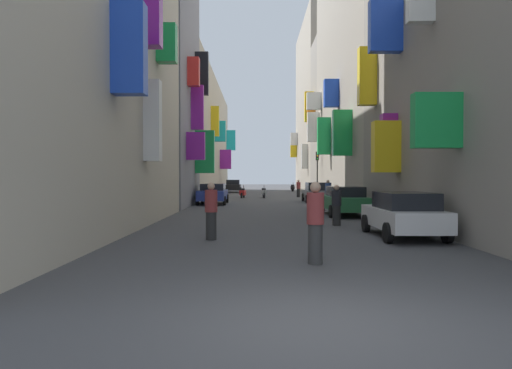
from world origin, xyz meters
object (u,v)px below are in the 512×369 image
Objects in this scene: parked_car_white at (404,214)px; pedestrian_near_left at (299,189)px; parked_car_green at (344,200)px; pedestrian_far_away at (315,223)px; scooter_red at (243,193)px; parked_car_blue at (213,193)px; parked_car_grey at (318,192)px; parked_car_black at (233,186)px; scooter_black at (293,188)px; pedestrian_near_right at (337,205)px; pedestrian_mid_street at (211,211)px; scooter_silver at (264,193)px; pedestrian_crossing at (328,193)px; traffic_light_near_corner at (317,166)px.

pedestrian_near_left reaches higher than parked_car_white.
pedestrian_far_away is at bearing -103.94° from parked_car_green.
scooter_red is 5.28m from pedestrian_near_left.
parked_car_white reaches higher than parked_car_blue.
parked_car_black is (-7.28, 20.54, 0.01)m from parked_car_grey.
parked_car_white is 26.17m from scooter_red.
scooter_black is 1.12× the size of pedestrian_near_right.
scooter_black is 1.02× the size of pedestrian_mid_street.
parked_car_green is 1.11× the size of parked_car_grey.
parked_car_white and parked_car_green have the same top height.
pedestrian_mid_street is (-5.90, -19.49, 0.10)m from parked_car_grey.
parked_car_black reaches higher than parked_car_green.
pedestrian_far_away reaches higher than pedestrian_near_right.
parked_car_grey is at bearing 90.28° from parked_car_white.
pedestrian_mid_street is at bearing -90.42° from scooter_red.
scooter_red is 1.89m from scooter_silver.
parked_car_green is 1.10× the size of parked_car_black.
pedestrian_crossing is (7.47, -24.13, 0.06)m from parked_car_black.
pedestrian_far_away reaches higher than scooter_black.
scooter_black is 39.21m from pedestrian_near_right.
parked_car_black is 2.31× the size of pedestrian_mid_street.
pedestrian_mid_street is (-6.00, -43.14, 0.41)m from scooter_black.
pedestrian_crossing reaches higher than scooter_black.
pedestrian_mid_street is at bearing -106.85° from parked_car_grey.
parked_car_blue is 2.72× the size of pedestrian_near_left.
pedestrian_crossing is (0.09, 15.40, 0.08)m from parked_car_white.
pedestrian_far_away is (2.66, -3.76, 0.04)m from pedestrian_mid_street.
parked_car_grey is 23.48m from pedestrian_far_away.
parked_car_green is at bearing 75.25° from pedestrian_near_right.
parked_car_blue is at bearing 168.71° from pedestrian_crossing.
parked_car_green is at bearing -91.11° from parked_car_grey.
scooter_black is 0.92× the size of scooter_silver.
parked_car_grey is at bearing 92.98° from pedestrian_crossing.
scooter_red is 0.44× the size of traffic_light_near_corner.
scooter_black is 17.10m from traffic_light_near_corner.
pedestrian_near_right is (-1.39, -15.54, 0.02)m from parked_car_grey.
pedestrian_near_right is (-1.49, 3.45, 0.03)m from parked_car_white.
scooter_silver is 30.11m from pedestrian_far_away.
parked_car_blue is at bearing -106.50° from scooter_black.
parked_car_blue is at bearing -124.27° from pedestrian_near_left.
traffic_light_near_corner reaches higher than pedestrian_mid_street.
scooter_red is 22.48m from pedestrian_near_right.
pedestrian_mid_street is at bearing -88.02° from parked_car_black.
pedestrian_far_away reaches higher than pedestrian_near_left.
pedestrian_near_left is (-0.44, 19.07, 0.03)m from parked_car_green.
pedestrian_mid_street is at bearing -110.95° from pedestrian_crossing.
parked_car_black is 22.59m from parked_car_blue.
parked_car_black is at bearing 100.57° from parked_car_white.
traffic_light_near_corner reaches higher than scooter_silver.
parked_car_white is at bearing -65.80° from parked_car_blue.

